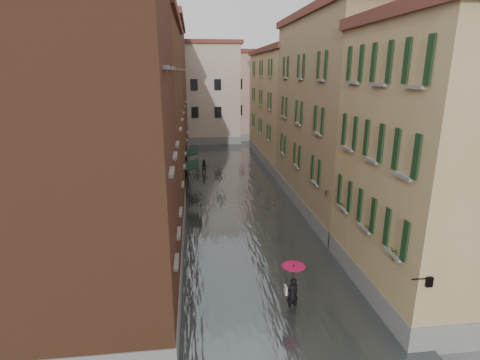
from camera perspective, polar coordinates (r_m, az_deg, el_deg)
ground at (r=19.04m, az=3.69°, el=-14.31°), size 120.00×120.00×0.00m
floodwater at (r=30.79m, az=-0.73°, el=-1.86°), size 10.00×60.00×0.20m
building_left_near at (r=14.94m, az=-21.70°, el=2.84°), size 6.00×8.00×13.00m
building_left_mid at (r=25.61m, az=-15.68°, el=7.98°), size 6.00×14.00×12.50m
building_left_far at (r=40.36m, az=-12.70°, el=12.08°), size 6.00×16.00×14.00m
building_right_near at (r=17.81m, az=28.07°, el=1.59°), size 6.00×8.00×11.50m
building_right_mid at (r=27.26m, az=15.16°, el=9.02°), size 6.00×14.00×13.00m
building_right_far at (r=41.55m, az=7.34°, el=10.71°), size 6.00×16.00×11.50m
building_end_cream at (r=54.18m, az=-6.97°, el=12.78°), size 12.00×9.00×13.00m
building_end_pink at (r=56.95m, az=2.35°, el=12.55°), size 10.00×9.00×12.00m
awning_near at (r=29.85m, az=-7.39°, el=2.15°), size 1.09×3.03×2.80m
awning_far at (r=34.75m, az=-7.38°, el=4.15°), size 1.09×2.97×2.80m
wall_lantern at (r=14.23m, az=26.70°, el=-13.58°), size 0.71×0.22×0.35m
window_planters at (r=18.00m, az=17.44°, el=-4.55°), size 0.59×7.97×0.84m
pedestrian_main at (r=16.11m, az=8.04°, el=-15.22°), size 0.98×0.98×2.06m
pedestrian_far at (r=36.46m, az=-5.42°, el=1.96°), size 0.72×0.57×1.43m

